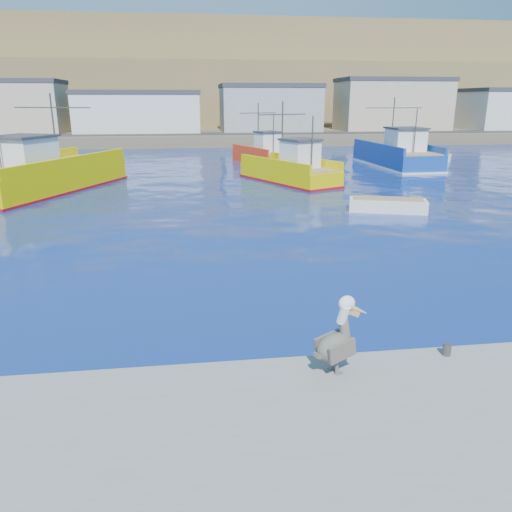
{
  "coord_description": "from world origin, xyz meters",
  "views": [
    {
      "loc": [
        -2.91,
        -13.33,
        6.3
      ],
      "look_at": [
        -0.81,
        2.32,
        1.36
      ],
      "focal_mm": 35.0,
      "sensor_mm": 36.0,
      "label": 1
    }
  ],
  "objects_px": {
    "boat_orange": "(263,153)",
    "skiff_far": "(444,158)",
    "skiff_mid": "(387,206)",
    "trawler_yellow_b": "(291,170)",
    "trawler_blue": "(397,155)",
    "trawler_yellow_a": "(44,175)",
    "pelican": "(338,341)"
  },
  "relations": [
    {
      "from": "skiff_far",
      "to": "pelican",
      "type": "height_order",
      "value": "pelican"
    },
    {
      "from": "trawler_yellow_a",
      "to": "trawler_yellow_b",
      "type": "height_order",
      "value": "trawler_yellow_a"
    },
    {
      "from": "trawler_yellow_b",
      "to": "skiff_mid",
      "type": "height_order",
      "value": "trawler_yellow_b"
    },
    {
      "from": "trawler_yellow_b",
      "to": "boat_orange",
      "type": "height_order",
      "value": "trawler_yellow_b"
    },
    {
      "from": "skiff_far",
      "to": "pelican",
      "type": "distance_m",
      "value": 48.68
    },
    {
      "from": "trawler_yellow_a",
      "to": "skiff_far",
      "type": "xyz_separation_m",
      "value": [
        37.92,
        14.12,
        -0.94
      ]
    },
    {
      "from": "trawler_blue",
      "to": "skiff_far",
      "type": "relative_size",
      "value": 3.37
    },
    {
      "from": "boat_orange",
      "to": "skiff_mid",
      "type": "xyz_separation_m",
      "value": [
        3.83,
        -24.39,
        -0.71
      ]
    },
    {
      "from": "skiff_far",
      "to": "skiff_mid",
      "type": "bearing_deg",
      "value": -123.85
    },
    {
      "from": "boat_orange",
      "to": "skiff_far",
      "type": "bearing_deg",
      "value": -1.41
    },
    {
      "from": "pelican",
      "to": "trawler_yellow_a",
      "type": "bearing_deg",
      "value": 115.66
    },
    {
      "from": "pelican",
      "to": "skiff_far",
      "type": "bearing_deg",
      "value": 59.77
    },
    {
      "from": "trawler_blue",
      "to": "skiff_far",
      "type": "xyz_separation_m",
      "value": [
        7.09,
        3.81,
        -0.85
      ]
    },
    {
      "from": "trawler_yellow_b",
      "to": "trawler_blue",
      "type": "xyz_separation_m",
      "value": [
        12.46,
        8.59,
        0.15
      ]
    },
    {
      "from": "skiff_mid",
      "to": "boat_orange",
      "type": "bearing_deg",
      "value": 98.93
    },
    {
      "from": "pelican",
      "to": "boat_orange",
      "type": "bearing_deg",
      "value": 83.78
    },
    {
      "from": "trawler_yellow_b",
      "to": "skiff_far",
      "type": "xyz_separation_m",
      "value": [
        19.55,
        12.4,
        -0.7
      ]
    },
    {
      "from": "skiff_mid",
      "to": "pelican",
      "type": "height_order",
      "value": "pelican"
    },
    {
      "from": "boat_orange",
      "to": "skiff_far",
      "type": "distance_m",
      "value": 19.89
    },
    {
      "from": "trawler_yellow_b",
      "to": "skiff_mid",
      "type": "distance_m",
      "value": 12.05
    },
    {
      "from": "trawler_yellow_a",
      "to": "skiff_mid",
      "type": "relative_size",
      "value": 3.14
    },
    {
      "from": "trawler_blue",
      "to": "skiff_far",
      "type": "height_order",
      "value": "trawler_blue"
    },
    {
      "from": "trawler_yellow_b",
      "to": "skiff_far",
      "type": "bearing_deg",
      "value": 32.39
    },
    {
      "from": "trawler_blue",
      "to": "boat_orange",
      "type": "relative_size",
      "value": 1.48
    },
    {
      "from": "trawler_yellow_b",
      "to": "trawler_blue",
      "type": "distance_m",
      "value": 15.14
    },
    {
      "from": "boat_orange",
      "to": "pelican",
      "type": "distance_m",
      "value": 42.79
    },
    {
      "from": "trawler_yellow_a",
      "to": "trawler_yellow_b",
      "type": "xyz_separation_m",
      "value": [
        18.37,
        1.72,
        -0.24
      ]
    },
    {
      "from": "skiff_far",
      "to": "pelican",
      "type": "xyz_separation_m",
      "value": [
        -24.5,
        -42.05,
        1.01
      ]
    },
    {
      "from": "skiff_mid",
      "to": "trawler_yellow_b",
      "type": "bearing_deg",
      "value": 107.02
    },
    {
      "from": "trawler_yellow_a",
      "to": "pelican",
      "type": "bearing_deg",
      "value": -64.34
    },
    {
      "from": "trawler_blue",
      "to": "pelican",
      "type": "xyz_separation_m",
      "value": [
        -17.41,
        -38.24,
        0.16
      ]
    },
    {
      "from": "trawler_yellow_a",
      "to": "trawler_yellow_b",
      "type": "bearing_deg",
      "value": 5.34
    }
  ]
}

